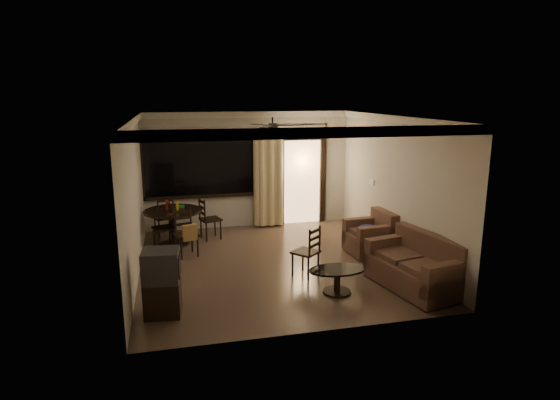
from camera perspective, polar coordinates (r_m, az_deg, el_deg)
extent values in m
plane|color=#7F6651|center=(9.15, -0.86, -7.71)|extent=(5.50, 5.50, 0.00)
plane|color=beige|center=(11.42, -3.87, 3.67)|extent=(5.00, 0.00, 5.00)
plane|color=beige|center=(6.19, 4.61, -4.24)|extent=(5.00, 0.00, 5.00)
plane|color=beige|center=(8.59, -17.40, 0.06)|extent=(0.00, 5.50, 5.50)
plane|color=beige|center=(9.60, 13.84, 1.58)|extent=(0.00, 5.50, 5.50)
plane|color=white|center=(8.58, -0.92, 10.08)|extent=(5.50, 5.50, 0.00)
cube|color=black|center=(11.24, -9.41, 4.29)|extent=(2.70, 0.04, 1.45)
cylinder|color=black|center=(11.07, -9.01, 8.37)|extent=(3.20, 0.03, 0.03)
cube|color=#FFC684|center=(11.73, 2.72, 2.20)|extent=(0.91, 0.03, 2.08)
cube|color=white|center=(10.54, 11.17, 2.14)|extent=(0.02, 0.18, 0.12)
cylinder|color=black|center=(8.58, -0.92, 9.68)|extent=(0.03, 0.03, 0.12)
cylinder|color=black|center=(8.59, -0.92, 9.08)|extent=(0.16, 0.16, 0.08)
cylinder|color=black|center=(10.30, -12.93, -1.31)|extent=(1.24, 1.24, 0.04)
cylinder|color=black|center=(10.40, -12.83, -3.29)|extent=(0.12, 0.12, 0.72)
cylinder|color=black|center=(10.51, -12.73, -5.21)|extent=(0.62, 0.62, 0.03)
cylinder|color=maroon|center=(10.29, -13.60, -0.61)|extent=(0.06, 0.06, 0.22)
cylinder|color=gold|center=(10.25, -12.44, -0.72)|extent=(0.06, 0.06, 0.18)
cube|color=#268127|center=(10.47, -11.96, -0.78)|extent=(0.14, 0.10, 0.05)
cube|color=black|center=(10.15, -14.00, -3.35)|extent=(0.52, 0.52, 0.04)
cube|color=black|center=(10.64, -8.47, -2.35)|extent=(0.52, 0.52, 0.04)
cube|color=black|center=(9.60, -11.35, -4.15)|extent=(0.52, 0.52, 0.04)
cube|color=#AF8E4B|center=(9.36, -10.93, -3.93)|extent=(0.29, 0.16, 0.32)
cube|color=black|center=(11.03, -13.97, -2.06)|extent=(0.52, 0.52, 0.04)
cube|color=black|center=(7.28, -14.08, -11.47)|extent=(0.57, 0.52, 0.53)
cube|color=black|center=(7.09, -14.30, -7.78)|extent=(0.57, 0.52, 0.47)
cube|color=black|center=(7.06, -12.15, -7.75)|extent=(0.06, 0.38, 0.32)
cube|color=#41261E|center=(8.28, 15.96, -8.81)|extent=(1.19, 1.80, 0.42)
cube|color=#41261E|center=(8.38, 17.88, -6.19)|extent=(0.53, 1.67, 0.68)
cube|color=#41261E|center=(7.70, 19.64, -9.07)|extent=(0.90, 0.36, 0.52)
cube|color=#41261E|center=(8.74, 12.91, -6.02)|extent=(0.90, 0.36, 0.52)
cube|color=#41261E|center=(8.16, 15.79, -7.32)|extent=(0.90, 1.55, 0.12)
cube|color=#41261E|center=(9.80, 10.82, -5.18)|extent=(0.90, 0.90, 0.40)
cube|color=#41261E|center=(9.86, 12.58, -3.15)|extent=(0.25, 0.86, 0.65)
cube|color=#41261E|center=(9.46, 11.81, -4.61)|extent=(0.86, 0.23, 0.50)
cube|color=#41261E|center=(10.03, 9.99, -3.54)|extent=(0.86, 0.23, 0.50)
cube|color=#41261E|center=(9.71, 10.62, -3.92)|extent=(0.64, 0.69, 0.12)
ellipsoid|color=navy|center=(9.68, 10.64, -3.30)|extent=(0.36, 0.30, 0.11)
ellipsoid|color=black|center=(7.79, 7.01, -8.43)|extent=(0.95, 0.57, 0.03)
cylinder|color=black|center=(7.86, 6.97, -9.79)|extent=(0.11, 0.11, 0.38)
cylinder|color=black|center=(7.94, 6.94, -11.02)|extent=(0.46, 0.46, 0.03)
cube|color=black|center=(8.44, 3.14, -6.34)|extent=(0.58, 0.58, 0.04)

